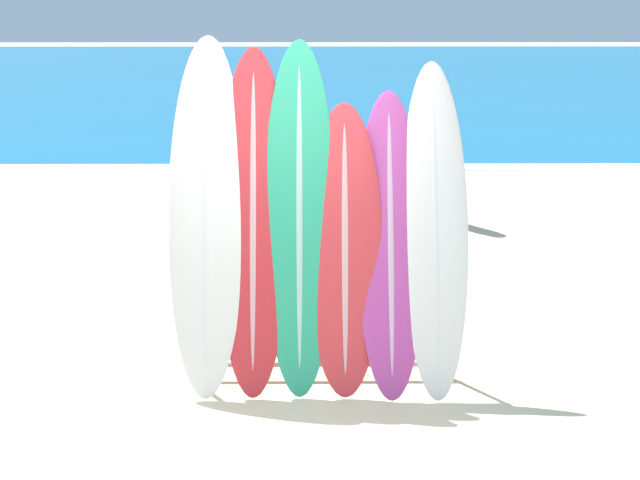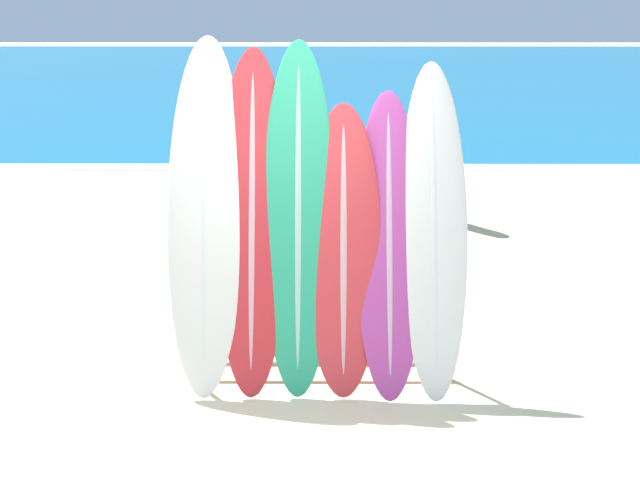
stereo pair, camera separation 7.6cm
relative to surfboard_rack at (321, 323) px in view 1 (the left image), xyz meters
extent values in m
plane|color=beige|center=(-0.32, -0.71, -0.45)|extent=(160.00, 160.00, 0.00)
cube|color=#146693|center=(-0.32, 37.90, -0.45)|extent=(120.00, 60.00, 0.00)
cube|color=white|center=(-0.32, 8.20, -0.44)|extent=(120.00, 0.60, 0.01)
cylinder|color=gray|center=(-0.97, 0.00, -0.04)|extent=(0.04, 0.04, 0.82)
cylinder|color=gray|center=(0.97, 0.00, -0.04)|extent=(0.04, 0.04, 0.82)
cylinder|color=gray|center=(0.00, 0.00, 0.35)|extent=(1.98, 0.04, 0.04)
cylinder|color=gray|center=(0.00, 0.00, -0.33)|extent=(1.98, 0.04, 0.04)
ellipsoid|color=silver|center=(-0.81, 0.12, 0.79)|extent=(0.55, 0.97, 2.47)
ellipsoid|color=silver|center=(-0.81, 0.12, 0.79)|extent=(0.10, 0.94, 2.38)
ellipsoid|color=red|center=(-0.48, 0.11, 0.75)|extent=(0.52, 0.89, 2.39)
ellipsoid|color=#D19A9C|center=(-0.48, 0.11, 0.75)|extent=(0.09, 0.87, 2.30)
ellipsoid|color=#289E70|center=(-0.15, 0.11, 0.77)|extent=(0.52, 0.88, 2.44)
ellipsoid|color=#9AC3B3|center=(-0.15, 0.11, 0.77)|extent=(0.09, 0.85, 2.35)
ellipsoid|color=red|center=(0.17, 0.04, 0.56)|extent=(0.54, 0.75, 2.01)
ellipsoid|color=#D59E9F|center=(0.17, 0.04, 0.56)|extent=(0.10, 0.73, 1.93)
ellipsoid|color=#B23D8E|center=(0.50, 0.07, 0.59)|extent=(0.49, 0.92, 2.08)
ellipsoid|color=#CAA1BE|center=(0.50, 0.07, 0.59)|extent=(0.09, 0.89, 2.00)
ellipsoid|color=silver|center=(0.82, 0.11, 0.70)|extent=(0.48, 1.02, 2.29)
ellipsoid|color=silver|center=(0.82, 0.11, 0.70)|extent=(0.09, 0.99, 2.20)
cylinder|color=beige|center=(0.96, 3.59, -0.08)|extent=(0.10, 0.10, 0.73)
cylinder|color=beige|center=(0.87, 3.72, -0.08)|extent=(0.10, 0.10, 0.73)
cube|color=#478466|center=(0.91, 3.65, 0.17)|extent=(0.22, 0.24, 0.22)
cube|color=#3370BC|center=(0.91, 3.65, 0.57)|extent=(0.24, 0.26, 0.57)
sphere|color=beige|center=(0.91, 3.65, 0.99)|extent=(0.21, 0.21, 0.21)
cylinder|color=#A87A5B|center=(-1.45, 3.71, -0.08)|extent=(0.10, 0.10, 0.73)
cylinder|color=#A87A5B|center=(-1.30, 3.64, -0.08)|extent=(0.10, 0.10, 0.73)
cube|color=gold|center=(-1.38, 3.68, 0.18)|extent=(0.24, 0.20, 0.22)
cube|color=gold|center=(-1.38, 3.68, 0.57)|extent=(0.26, 0.22, 0.57)
sphere|color=#A87A5B|center=(-1.38, 3.68, 1.00)|extent=(0.21, 0.21, 0.21)
cylinder|color=tan|center=(1.51, 4.53, -0.05)|extent=(0.11, 0.11, 0.79)
cylinder|color=tan|center=(1.63, 4.66, -0.05)|extent=(0.11, 0.11, 0.79)
cube|color=#CC4C3D|center=(1.57, 4.60, 0.22)|extent=(0.25, 0.26, 0.24)
cube|color=#2D333D|center=(1.57, 4.60, 0.65)|extent=(0.28, 0.28, 0.62)
sphere|color=tan|center=(1.57, 4.60, 1.10)|extent=(0.22, 0.22, 0.22)
camera|label=1|loc=(-0.04, -5.03, 2.13)|focal=42.00mm
camera|label=2|loc=(0.03, -5.03, 2.13)|focal=42.00mm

